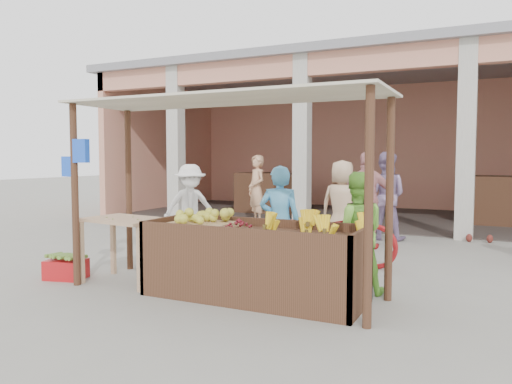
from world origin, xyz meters
The scene contains 20 objects.
ground centered at (0.00, 0.00, 0.00)m, with size 60.00×60.00×0.00m, color gray.
market_building centered at (0.05, 8.93, 2.70)m, with size 14.40×6.40×4.20m.
fruit_stall centered at (0.50, 0.00, 0.40)m, with size 2.60×0.95×0.80m, color #4B2D1E.
stall_awning centered at (-0.01, 0.06, 1.98)m, with size 4.09×1.35×2.39m.
banana_heap centered at (1.26, -0.03, 0.91)m, with size 1.17×0.64×0.21m, color gold, non-canonical shape.
melon_tray centered at (-0.24, 0.00, 0.89)m, with size 0.76×0.66×0.20m.
berry_heap centered at (0.30, 0.00, 0.87)m, with size 0.42×0.34×0.13m, color maroon.
side_table centered at (-1.38, -0.05, 0.72)m, with size 1.15×0.85×0.86m.
papaya_pile centered at (-1.38, -0.05, 0.95)m, with size 0.64×0.36×0.18m, color #528B2D, non-canonical shape.
red_crate centered at (-2.24, -0.26, 0.13)m, with size 0.51×0.37×0.26m, color #B21316.
plantain_bundle centered at (-2.24, -0.26, 0.31)m, with size 0.43×0.30×0.09m, color olive, non-canonical shape.
produce_sacks centered at (2.80, 5.39, 0.32)m, with size 0.83×0.52×0.63m.
vendor_blue centered at (0.43, 0.95, 0.83)m, with size 0.62×0.46×1.66m, color #4DA2D5.
vendor_green centered at (1.52, 0.77, 0.79)m, with size 0.76×0.44×1.57m, color #75C23D.
motorcycle centered at (0.80, 2.20, 0.55)m, with size 2.09×0.72×1.09m, color maroon.
shopper_a centered at (-1.95, 2.40, 0.83)m, with size 1.07×0.53×1.67m, color white.
shopper_b centered at (0.85, 4.23, 0.95)m, with size 1.11×0.59×1.89m, color #CD8586.
shopper_c centered at (0.59, 3.44, 0.90)m, with size 0.86×0.56×1.79m, color tan.
shopper_e centered at (-2.23, 5.80, 0.90)m, with size 0.67×0.51×1.79m, color tan.
shopper_f centered at (1.04, 4.98, 0.97)m, with size 0.95×0.55×1.95m, color #9076A1.
Camera 1 is at (3.04, -5.22, 1.67)m, focal length 35.00 mm.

